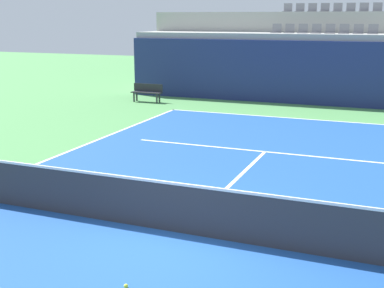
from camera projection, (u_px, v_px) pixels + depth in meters
ground_plane at (180, 233)px, 9.59m from camera, size 80.00×80.00×0.00m
court_surface at (180, 233)px, 9.59m from camera, size 11.00×24.00×0.01m
baseline_far at (299, 119)px, 20.35m from camera, size 11.00×0.10×0.00m
service_line_far at (265, 152)px, 15.35m from camera, size 8.26×0.10×0.00m
centre_service_line at (233, 183)px, 12.47m from camera, size 0.10×6.40×0.00m
back_wall at (316, 73)px, 23.30m from camera, size 18.36×0.30×2.88m
stands_tier_lower at (321, 68)px, 24.48m from camera, size 18.36×2.40×3.17m
stands_tier_upper at (328, 54)px, 26.53m from camera, size 18.36×2.40×4.17m
seating_row_lower at (323, 31)px, 24.16m from camera, size 4.87×0.44×0.44m
seating_row_upper at (331, 9)px, 26.08m from camera, size 4.87×0.44×0.44m
tennis_net at (180, 207)px, 9.47m from camera, size 11.08×0.08×1.07m
player_bench at (147, 91)px, 24.37m from camera, size 1.50×0.40×0.85m
tennis_ball_0 at (126, 286)px, 7.62m from camera, size 0.07×0.07×0.07m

